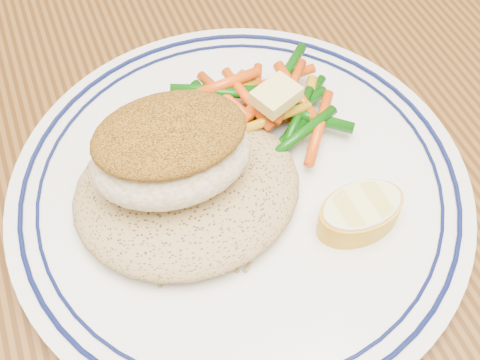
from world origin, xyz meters
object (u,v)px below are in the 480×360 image
at_px(rice_pilaf, 187,186).
at_px(vegetable_pile, 265,109).
at_px(plate, 240,189).
at_px(fish_fillet, 171,151).
at_px(dining_table, 258,208).
at_px(lemon_wedge, 360,212).

xyz_separation_m(rice_pilaf, vegetable_pile, (0.07, 0.04, 0.00)).
distance_m(plate, vegetable_pile, 0.06).
height_order(rice_pilaf, fish_fillet, fish_fillet).
bearing_deg(rice_pilaf, dining_table, 32.19).
bearing_deg(rice_pilaf, vegetable_pile, 30.09).
xyz_separation_m(dining_table, rice_pilaf, (-0.07, -0.04, 0.13)).
xyz_separation_m(plate, rice_pilaf, (-0.03, 0.00, 0.02)).
bearing_deg(lemon_wedge, fish_fillet, 147.61).
height_order(plate, vegetable_pile, vegetable_pile).
bearing_deg(lemon_wedge, dining_table, 102.81).
bearing_deg(plate, fish_fillet, 168.48).
bearing_deg(vegetable_pile, lemon_wedge, -77.13).
bearing_deg(plate, lemon_wedge, -43.12).
distance_m(plate, fish_fillet, 0.06).
bearing_deg(fish_fillet, vegetable_pile, 24.63).
relative_size(dining_table, vegetable_pile, 13.39).
distance_m(fish_fillet, vegetable_pile, 0.09).
xyz_separation_m(rice_pilaf, fish_fillet, (-0.01, 0.01, 0.03)).
relative_size(rice_pilaf, vegetable_pile, 1.23).
relative_size(dining_table, plate, 5.18).
distance_m(dining_table, rice_pilaf, 0.15).
height_order(fish_fillet, vegetable_pile, fish_fillet).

